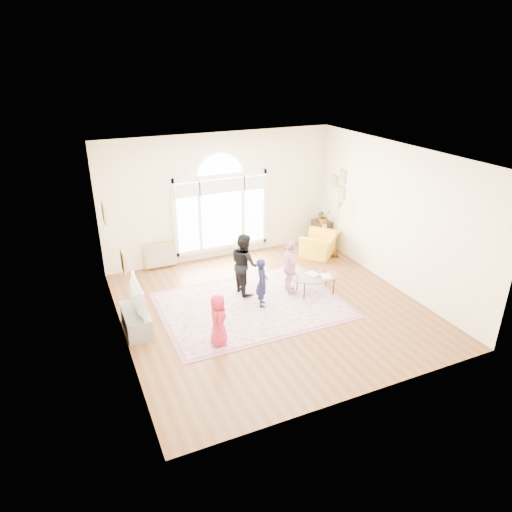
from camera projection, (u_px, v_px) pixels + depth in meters
name	position (u px, v px, depth m)	size (l,w,h in m)	color
ground	(272.00, 308.00, 9.61)	(6.00, 6.00, 0.00)	brown
room_shell	(223.00, 200.00, 11.34)	(6.00, 6.00, 6.00)	beige
area_rug	(252.00, 305.00, 9.69)	(3.60, 2.60, 0.02)	#C5AE98
rug_border	(252.00, 305.00, 9.69)	(3.80, 2.80, 0.01)	#9B5965
tv_console	(136.00, 321.00, 8.75)	(0.45, 1.00, 0.42)	gray
television	(134.00, 297.00, 8.54)	(0.17, 1.04, 0.60)	black
coffee_table	(316.00, 277.00, 10.04)	(1.17, 0.82, 0.54)	silver
armchair	(320.00, 245.00, 11.97)	(0.96, 0.84, 0.62)	yellow
side_cabinet	(321.00, 233.00, 12.65)	(0.40, 0.50, 0.70)	black
floor_lamp	(338.00, 210.00, 11.49)	(0.24, 0.24, 1.51)	black
plant_pedestal	(322.00, 235.00, 12.47)	(0.20, 0.20, 0.70)	white
potted_plant	(324.00, 216.00, 12.24)	(0.36, 0.31, 0.40)	#33722D
leaning_picture	(161.00, 268.00, 11.41)	(0.80, 0.05, 0.62)	tan
child_red	(218.00, 320.00, 8.19)	(0.49, 0.32, 1.00)	#BF1F3A
child_navy	(262.00, 282.00, 9.46)	(0.39, 0.25, 1.06)	#151937
child_black	(244.00, 264.00, 9.94)	(0.67, 0.52, 1.37)	black
child_pink	(290.00, 267.00, 9.93)	(0.72, 0.30, 1.24)	#F6B1C8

